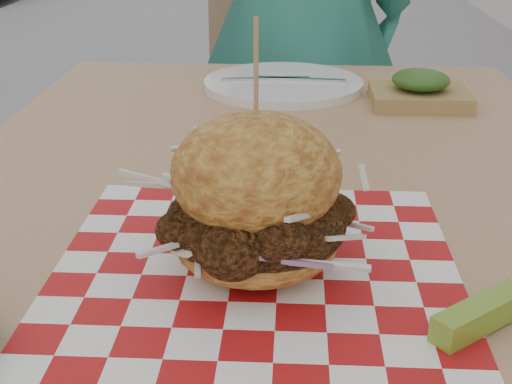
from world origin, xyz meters
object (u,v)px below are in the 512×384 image
(patio_chair, at_px, (291,102))
(diner, at_px, (298,6))
(patio_table, at_px, (275,246))
(sandwich, at_px, (256,204))

(patio_chair, bearing_deg, diner, -75.80)
(patio_table, distance_m, sandwich, 0.24)
(diner, distance_m, patio_chair, 0.28)
(patio_chair, bearing_deg, sandwich, -84.01)
(patio_chair, bearing_deg, patio_table, -83.56)
(diner, distance_m, sandwich, 1.13)
(patio_table, xyz_separation_m, sandwich, (-0.01, -0.19, 0.14))
(diner, height_order, patio_table, diner)
(patio_chair, height_order, sandwich, sandwich)
(patio_table, relative_size, patio_chair, 1.26)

